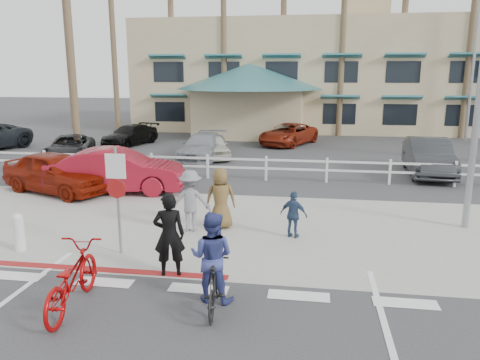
% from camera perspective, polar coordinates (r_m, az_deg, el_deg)
% --- Properties ---
extents(ground, '(140.00, 140.00, 0.00)m').
position_cam_1_polar(ground, '(9.16, -6.00, -14.77)').
color(ground, '#333335').
extents(sidewalk_plaza, '(22.00, 7.00, 0.01)m').
position_cam_1_polar(sidewalk_plaza, '(13.22, -1.08, -5.79)').
color(sidewalk_plaza, gray).
rests_on(sidewalk_plaza, ground).
extents(cross_street, '(40.00, 5.00, 0.01)m').
position_cam_1_polar(cross_street, '(17.01, 1.20, -1.51)').
color(cross_street, '#333335').
rests_on(cross_street, ground).
extents(parking_lot, '(50.00, 16.00, 0.01)m').
position_cam_1_polar(parking_lot, '(26.27, 3.91, 3.61)').
color(parking_lot, '#333335').
rests_on(parking_lot, ground).
extents(curb_red, '(7.00, 0.25, 0.02)m').
position_cam_1_polar(curb_red, '(11.22, -19.63, -10.05)').
color(curb_red, maroon).
rests_on(curb_red, ground).
extents(rail_fence, '(29.40, 0.16, 1.00)m').
position_cam_1_polar(rail_fence, '(18.78, 3.51, 1.41)').
color(rail_fence, silver).
rests_on(rail_fence, ground).
extents(building, '(28.00, 16.00, 11.30)m').
position_cam_1_polar(building, '(38.86, 8.76, 14.87)').
color(building, '#C5B187').
rests_on(building, ground).
extents(sign_post, '(0.50, 0.10, 2.90)m').
position_cam_1_polar(sign_post, '(11.32, -14.69, -1.81)').
color(sign_post, gray).
rests_on(sign_post, ground).
extents(bollard_0, '(0.26, 0.26, 0.95)m').
position_cam_1_polar(bollard_0, '(12.61, -25.34, -5.77)').
color(bollard_0, silver).
rests_on(bollard_0, ground).
extents(streetlight_1, '(0.60, 2.00, 9.50)m').
position_cam_1_polar(streetlight_1, '(33.33, 26.57, 12.48)').
color(streetlight_1, gray).
rests_on(streetlight_1, ground).
extents(palm_0, '(4.00, 4.00, 15.00)m').
position_cam_1_polar(palm_0, '(38.52, -20.38, 17.02)').
color(palm_0, '#1F4B1C').
rests_on(palm_0, ground).
extents(palm_1, '(4.00, 4.00, 13.00)m').
position_cam_1_polar(palm_1, '(35.81, -15.20, 16.12)').
color(palm_1, '#1F4B1C').
rests_on(palm_1, ground).
extents(palm_2, '(4.00, 4.00, 16.00)m').
position_cam_1_polar(palm_2, '(35.51, -8.41, 18.88)').
color(palm_2, '#1F4B1C').
rests_on(palm_2, ground).
extents(palm_3, '(4.00, 4.00, 14.00)m').
position_cam_1_polar(palm_3, '(33.51, -2.00, 17.65)').
color(palm_3, '#1F4B1C').
rests_on(palm_3, ground).
extents(palm_4, '(4.00, 4.00, 15.00)m').
position_cam_1_polar(palm_4, '(34.05, 5.31, 18.37)').
color(palm_4, '#1F4B1C').
rests_on(palm_4, ground).
extents(palm_5, '(4.00, 4.00, 13.00)m').
position_cam_1_polar(palm_5, '(32.96, 12.42, 16.57)').
color(palm_5, '#1F4B1C').
rests_on(palm_5, ground).
extents(palm_6, '(4.00, 4.00, 17.00)m').
position_cam_1_polar(palm_6, '(34.60, 19.50, 19.30)').
color(palm_6, '#1F4B1C').
rests_on(palm_6, ground).
extents(palm_7, '(4.00, 4.00, 14.00)m').
position_cam_1_polar(palm_7, '(34.39, 26.44, 16.24)').
color(palm_7, '#1F4B1C').
rests_on(palm_7, ground).
extents(palm_10, '(4.00, 4.00, 12.00)m').
position_cam_1_polar(palm_10, '(25.91, -20.08, 16.07)').
color(palm_10, '#1F4B1C').
rests_on(palm_10, ground).
extents(bike_red, '(0.98, 2.29, 1.17)m').
position_cam_1_polar(bike_red, '(9.23, -19.90, -11.28)').
color(bike_red, '#950506').
rests_on(bike_red, ground).
extents(rider_red, '(0.76, 0.59, 1.82)m').
position_cam_1_polar(rider_red, '(10.04, -8.63, -6.62)').
color(rider_red, black).
rests_on(rider_red, ground).
extents(bike_black, '(0.58, 1.63, 0.96)m').
position_cam_1_polar(bike_black, '(8.70, -3.09, -12.74)').
color(bike_black, black).
rests_on(bike_black, ground).
extents(rider_black, '(0.92, 0.76, 1.75)m').
position_cam_1_polar(rider_black, '(8.91, -3.46, -9.32)').
color(rider_black, navy).
rests_on(rider_black, ground).
extents(pedestrian_a, '(1.17, 0.77, 1.70)m').
position_cam_1_polar(pedestrian_a, '(12.76, -6.04, -2.58)').
color(pedestrian_a, slate).
rests_on(pedestrian_a, ground).
extents(pedestrian_child, '(0.80, 0.53, 1.26)m').
position_cam_1_polar(pedestrian_child, '(12.32, 6.56, -4.23)').
color(pedestrian_child, navy).
rests_on(pedestrian_child, ground).
extents(pedestrian_b, '(0.96, 0.76, 1.72)m').
position_cam_1_polar(pedestrian_b, '(12.95, -2.37, -2.26)').
color(pedestrian_b, brown).
rests_on(pedestrian_b, ground).
extents(car_white_sedan, '(5.03, 2.41, 1.59)m').
position_cam_1_polar(car_white_sedan, '(17.45, -14.71, 1.10)').
color(car_white_sedan, maroon).
rests_on(car_white_sedan, ground).
extents(car_red_compact, '(4.74, 3.25, 1.50)m').
position_cam_1_polar(car_red_compact, '(18.11, -21.44, 0.89)').
color(car_red_compact, maroon).
rests_on(car_red_compact, ground).
extents(lot_car_0, '(3.29, 4.80, 1.22)m').
position_cam_1_polar(lot_car_0, '(24.83, -20.05, 3.73)').
color(lot_car_0, black).
rests_on(lot_car_0, ground).
extents(lot_car_1, '(1.98, 4.46, 1.27)m').
position_cam_1_polar(lot_car_1, '(23.55, -4.55, 4.08)').
color(lot_car_1, gray).
rests_on(lot_car_1, ground).
extents(lot_car_2, '(2.65, 3.82, 1.21)m').
position_cam_1_polar(lot_car_2, '(23.85, -3.39, 4.13)').
color(lot_car_2, beige).
rests_on(lot_car_2, ground).
extents(lot_car_3, '(1.91, 4.77, 1.54)m').
position_cam_1_polar(lot_car_3, '(21.33, 21.99, 2.61)').
color(lot_car_3, '#292C2F').
rests_on(lot_car_3, ground).
extents(lot_car_4, '(2.82, 4.46, 1.20)m').
position_cam_1_polar(lot_car_4, '(28.92, -13.27, 5.36)').
color(lot_car_4, black).
rests_on(lot_car_4, ground).
extents(lot_car_5, '(3.82, 5.06, 1.28)m').
position_cam_1_polar(lot_car_5, '(28.41, 5.92, 5.58)').
color(lot_car_5, maroon).
rests_on(lot_car_5, ground).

